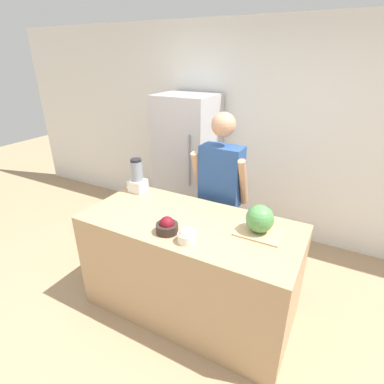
# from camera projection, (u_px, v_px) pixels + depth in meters

# --- Properties ---
(ground_plane) EXTENTS (14.00, 14.00, 0.00)m
(ground_plane) POSITION_uv_depth(u_px,v_px,m) (166.00, 339.00, 2.54)
(ground_plane) COLOR tan
(wall_back) EXTENTS (8.00, 0.06, 2.60)m
(wall_back) POSITION_uv_depth(u_px,v_px,m) (257.00, 134.00, 3.73)
(wall_back) COLOR white
(wall_back) RESTS_ON ground_plane
(counter_island) EXTENTS (1.83, 0.84, 0.94)m
(counter_island) POSITION_uv_depth(u_px,v_px,m) (190.00, 267.00, 2.68)
(counter_island) COLOR tan
(counter_island) RESTS_ON ground_plane
(refrigerator) EXTENTS (0.70, 0.68, 1.77)m
(refrigerator) POSITION_uv_depth(u_px,v_px,m) (188.00, 164.00, 3.95)
(refrigerator) COLOR #B7B7BC
(refrigerator) RESTS_ON ground_plane
(person) EXTENTS (0.54, 0.27, 1.74)m
(person) POSITION_uv_depth(u_px,v_px,m) (220.00, 197.00, 3.00)
(person) COLOR gray
(person) RESTS_ON ground_plane
(cutting_board) EXTENTS (0.35, 0.24, 0.01)m
(cutting_board) POSITION_uv_depth(u_px,v_px,m) (259.00, 233.00, 2.31)
(cutting_board) COLOR tan
(cutting_board) RESTS_ON counter_island
(watermelon) EXTENTS (0.22, 0.22, 0.22)m
(watermelon) POSITION_uv_depth(u_px,v_px,m) (260.00, 219.00, 2.28)
(watermelon) COLOR #4C8C47
(watermelon) RESTS_ON cutting_board
(bowl_cherries) EXTENTS (0.17, 0.17, 0.13)m
(bowl_cherries) POSITION_uv_depth(u_px,v_px,m) (167.00, 226.00, 2.31)
(bowl_cherries) COLOR #2D231E
(bowl_cherries) RESTS_ON counter_island
(bowl_cream) EXTENTS (0.14, 0.14, 0.13)m
(bowl_cream) POSITION_uv_depth(u_px,v_px,m) (187.00, 235.00, 2.19)
(bowl_cream) COLOR white
(bowl_cream) RESTS_ON counter_island
(blender) EXTENTS (0.15, 0.15, 0.34)m
(blender) POSITION_uv_depth(u_px,v_px,m) (137.00, 178.00, 2.97)
(blender) COLOR silver
(blender) RESTS_ON counter_island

